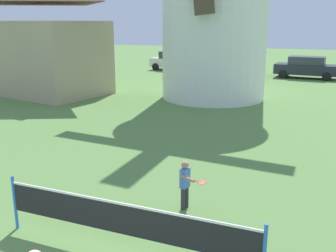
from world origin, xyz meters
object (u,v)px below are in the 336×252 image
Objects in this scene: player_far at (186,182)px; stray_ball at (26,192)px; tennis_net at (123,219)px; parked_car_silver at (235,64)px; parked_car_black at (306,67)px; chapel at (45,35)px; parked_car_cream at (174,61)px.

player_far is 3.78m from stray_ball.
tennis_net is 4.46× the size of player_far.
parked_car_black is at bearing -3.07° from parked_car_silver.
stray_ball is (-3.64, -0.86, -0.51)m from player_far.
parked_car_black is at bearing 43.44° from chapel.
parked_car_cream reaches higher than player_far.
parked_car_cream is at bearing 103.90° from stray_ball.
player_far is at bearing 79.58° from tennis_net.
parked_car_silver is at bearing 176.93° from parked_car_black.
stray_ball is at bearing 159.48° from tennis_net.
tennis_net is 27.27m from parked_car_cream.
parked_car_silver is at bearing 58.65° from chapel.
parked_car_black is (10.59, -0.88, 0.00)m from parked_car_cream.
chapel reaches higher than player_far.
tennis_net is 1.20× the size of parked_car_cream.
stray_ball is 0.05× the size of parked_car_black.
parked_car_cream is at bearing 109.94° from tennis_net.
player_far is (0.38, 2.08, -0.07)m from tennis_net.
parked_car_black is at bearing 87.02° from tennis_net.
tennis_net is 3.53m from stray_ball.
parked_car_cream is (-6.04, 24.41, 0.70)m from stray_ball.
parked_car_black is at bearing 87.71° from player_far.
player_far is 25.46m from parked_car_cream.
parked_car_cream is at bearing 79.86° from chapel.
player_far is at bearing -92.29° from parked_car_black.
parked_car_cream is 0.53× the size of chapel.
parked_car_silver is (5.29, -0.60, 0.00)m from parked_car_cream.
tennis_net is 17.28m from chapel.
stray_ball is at bearing -53.34° from chapel.
stray_ball is at bearing -100.95° from parked_car_black.
parked_car_silver is at bearing 99.10° from tennis_net.
parked_car_black is (0.91, 22.67, 0.19)m from player_far.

